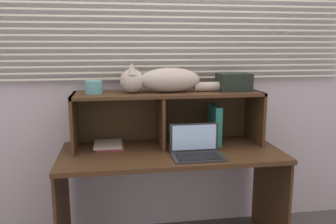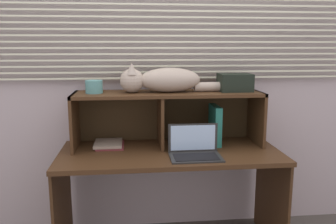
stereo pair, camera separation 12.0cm
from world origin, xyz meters
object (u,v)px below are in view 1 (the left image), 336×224
at_px(book_stack, 109,145).
at_px(small_basket, 94,87).
at_px(laptop, 197,150).
at_px(cat, 162,80).
at_px(storage_box, 234,82).
at_px(binder_upright, 214,124).

height_order(book_stack, small_basket, small_basket).
bearing_deg(laptop, cat, 123.78).
height_order(cat, laptop, cat).
height_order(laptop, book_stack, laptop).
bearing_deg(book_stack, storage_box, -0.31).
distance_m(laptop, storage_box, 0.59).
distance_m(binder_upright, book_stack, 0.77).
bearing_deg(binder_upright, laptop, -125.67).
height_order(small_basket, storage_box, storage_box).
bearing_deg(book_stack, small_basket, -176.91).
bearing_deg(cat, book_stack, 179.28).
bearing_deg(storage_box, binder_upright, 180.00).
relative_size(laptop, small_basket, 2.83).
height_order(cat, book_stack, cat).
bearing_deg(binder_upright, storage_box, 0.00).
xyz_separation_m(laptop, book_stack, (-0.56, 0.28, -0.02)).
bearing_deg(cat, binder_upright, 0.00).
relative_size(binder_upright, book_stack, 1.24).
relative_size(book_stack, storage_box, 0.99).
height_order(laptop, small_basket, small_basket).
relative_size(small_basket, storage_box, 0.51).
relative_size(book_stack, small_basket, 1.94).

